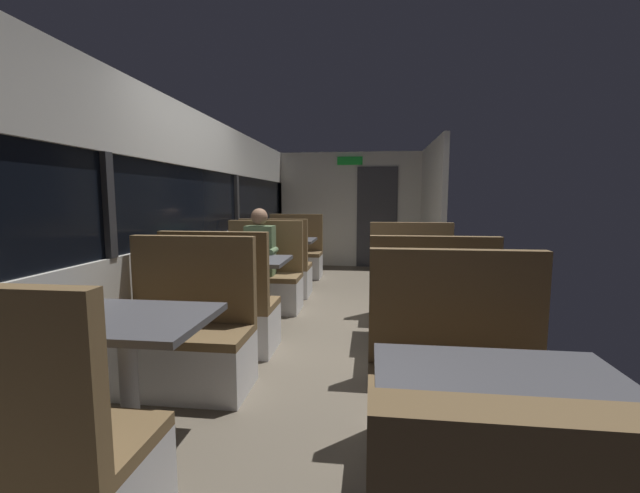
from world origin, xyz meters
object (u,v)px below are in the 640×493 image
(dining_table_near_window, at_px, (126,334))
(dining_table_mid_window, at_px, (245,268))
(bench_mid_window_facing_end, at_px, (222,315))
(bench_far_window_facing_end, at_px, (276,273))
(bench_near_window_facing_entry, at_px, (186,344))
(bench_near_window_facing_end, at_px, (23,472))
(seated_passenger, at_px, (261,268))
(bench_mid_window_facing_entry, at_px, (263,283))
(bench_far_window_facing_entry, at_px, (295,258))
(dining_table_front_aisle, at_px, (505,412))
(bench_rear_aisle_facing_end, at_px, (428,330))
(bench_front_aisle_facing_entry, at_px, (459,399))
(dining_table_far_window, at_px, (286,245))
(dining_table_rear_aisle, at_px, (419,275))
(bench_rear_aisle_facing_entry, at_px, (411,291))

(dining_table_near_window, relative_size, dining_table_mid_window, 1.00)
(bench_mid_window_facing_end, bearing_deg, bench_far_window_facing_end, 90.00)
(bench_near_window_facing_entry, height_order, bench_far_window_facing_end, same)
(bench_near_window_facing_end, distance_m, seated_passenger, 3.47)
(bench_mid_window_facing_end, relative_size, bench_mid_window_facing_entry, 1.00)
(bench_far_window_facing_entry, height_order, dining_table_front_aisle, bench_far_window_facing_entry)
(bench_near_window_facing_end, bearing_deg, dining_table_front_aisle, 3.18)
(bench_near_window_facing_entry, relative_size, seated_passenger, 0.87)
(dining_table_near_window, height_order, bench_near_window_facing_entry, bench_near_window_facing_entry)
(bench_far_window_facing_end, xyz_separation_m, bench_rear_aisle_facing_end, (1.79, -2.34, 0.00))
(dining_table_mid_window, distance_m, bench_far_window_facing_entry, 2.85)
(bench_near_window_facing_end, relative_size, bench_mid_window_facing_end, 1.00)
(bench_rear_aisle_facing_end, bearing_deg, bench_far_window_facing_entry, 115.60)
(bench_near_window_facing_entry, distance_m, bench_front_aisle_facing_entry, 1.89)
(bench_mid_window_facing_entry, bearing_deg, bench_near_window_facing_entry, -90.00)
(bench_near_window_facing_end, bearing_deg, bench_rear_aisle_facing_end, 47.26)
(dining_table_far_window, distance_m, dining_table_front_aisle, 5.19)
(dining_table_mid_window, relative_size, dining_table_front_aisle, 1.00)
(bench_rear_aisle_facing_end, bearing_deg, dining_table_near_window, -145.34)
(bench_near_window_facing_end, height_order, bench_front_aisle_facing_entry, same)
(bench_near_window_facing_entry, height_order, bench_mid_window_facing_end, same)
(bench_mid_window_facing_end, height_order, bench_mid_window_facing_entry, same)
(dining_table_rear_aisle, height_order, bench_rear_aisle_facing_entry, bench_rear_aisle_facing_entry)
(bench_far_window_facing_end, relative_size, bench_rear_aisle_facing_entry, 1.00)
(bench_rear_aisle_facing_end, bearing_deg, bench_far_window_facing_end, 127.45)
(dining_table_rear_aisle, xyz_separation_m, bench_rear_aisle_facing_entry, (0.00, 0.70, -0.31))
(dining_table_near_window, relative_size, dining_table_rear_aisle, 1.00)
(bench_mid_window_facing_entry, relative_size, dining_table_rear_aisle, 1.22)
(dining_table_rear_aisle, height_order, seated_passenger, seated_passenger)
(bench_mid_window_facing_entry, xyz_separation_m, seated_passenger, (0.00, -0.07, 0.21))
(bench_near_window_facing_entry, xyz_separation_m, dining_table_front_aisle, (1.79, -1.30, 0.31))
(bench_mid_window_facing_end, xyz_separation_m, dining_table_rear_aisle, (1.79, 0.50, 0.31))
(bench_near_window_facing_end, xyz_separation_m, dining_table_front_aisle, (1.79, 0.10, 0.31))
(dining_table_front_aisle, bearing_deg, bench_front_aisle_facing_entry, 90.00)
(dining_table_near_window, height_order, bench_far_window_facing_end, bench_far_window_facing_end)
(dining_table_far_window, bearing_deg, bench_rear_aisle_facing_entry, -42.45)
(bench_rear_aisle_facing_entry, distance_m, seated_passenger, 1.81)
(dining_table_near_window, distance_m, dining_table_mid_window, 2.14)
(bench_front_aisle_facing_entry, bearing_deg, bench_rear_aisle_facing_entry, 90.00)
(bench_mid_window_facing_entry, height_order, bench_far_window_facing_end, same)
(bench_mid_window_facing_end, distance_m, bench_far_window_facing_entry, 3.54)
(bench_far_window_facing_entry, distance_m, seated_passenger, 2.22)
(seated_passenger, bearing_deg, bench_far_window_facing_end, 90.00)
(bench_near_window_facing_end, height_order, dining_table_front_aisle, bench_near_window_facing_end)
(bench_far_window_facing_end, distance_m, dining_table_front_aisle, 4.55)
(bench_front_aisle_facing_entry, bearing_deg, dining_table_near_window, -176.82)
(dining_table_front_aisle, height_order, seated_passenger, seated_passenger)
(bench_rear_aisle_facing_entry, bearing_deg, dining_table_mid_window, -164.41)
(bench_rear_aisle_facing_entry, bearing_deg, bench_far_window_facing_end, 152.34)
(dining_table_far_window, relative_size, bench_rear_aisle_facing_entry, 0.82)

